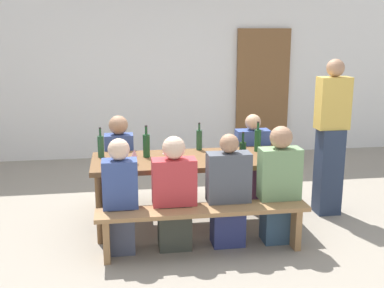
{
  "coord_description": "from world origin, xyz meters",
  "views": [
    {
      "loc": [
        -0.74,
        -4.83,
        2.07
      ],
      "look_at": [
        0.0,
        0.0,
        0.9
      ],
      "focal_mm": 44.63,
      "sensor_mm": 36.0,
      "label": 1
    }
  ],
  "objects_px": {
    "wooden_door": "(262,92)",
    "wine_glass_1": "(134,154)",
    "wine_bottle_3": "(243,153)",
    "seated_guest_near_2": "(228,194)",
    "wine_glass_2": "(165,143)",
    "seated_guest_far_0": "(120,165)",
    "seated_guest_near_1": "(174,196)",
    "bench_far": "(183,174)",
    "seated_guest_near_3": "(279,187)",
    "wine_bottle_2": "(199,139)",
    "tasting_table": "(192,165)",
    "seated_guest_far_1": "(252,162)",
    "wine_bottle_4": "(101,146)",
    "wine_bottle_1": "(258,140)",
    "standing_host": "(331,140)",
    "wine_bottle_0": "(146,145)",
    "wine_glass_0": "(285,152)",
    "seated_guest_near_0": "(121,198)",
    "bench_near": "(203,217)"
  },
  "relations": [
    {
      "from": "wooden_door",
      "to": "tasting_table",
      "type": "distance_m",
      "value": 3.4
    },
    {
      "from": "seated_guest_near_1",
      "to": "wine_bottle_2",
      "type": "bearing_deg",
      "value": -23.84
    },
    {
      "from": "wine_glass_1",
      "to": "seated_guest_far_0",
      "type": "bearing_deg",
      "value": 102.21
    },
    {
      "from": "standing_host",
      "to": "wine_glass_0",
      "type": "bearing_deg",
      "value": 30.89
    },
    {
      "from": "tasting_table",
      "to": "wine_bottle_3",
      "type": "relative_size",
      "value": 6.3
    },
    {
      "from": "wine_bottle_4",
      "to": "seated_guest_near_0",
      "type": "bearing_deg",
      "value": -75.32
    },
    {
      "from": "wine_bottle_0",
      "to": "wine_glass_0",
      "type": "distance_m",
      "value": 1.45
    },
    {
      "from": "tasting_table",
      "to": "wine_bottle_2",
      "type": "distance_m",
      "value": 0.41
    },
    {
      "from": "wine_bottle_3",
      "to": "seated_guest_near_2",
      "type": "bearing_deg",
      "value": -130.87
    },
    {
      "from": "wine_glass_0",
      "to": "wine_glass_1",
      "type": "distance_m",
      "value": 1.53
    },
    {
      "from": "wine_bottle_4",
      "to": "standing_host",
      "type": "height_order",
      "value": "standing_host"
    },
    {
      "from": "wooden_door",
      "to": "wine_bottle_4",
      "type": "relative_size",
      "value": 6.52
    },
    {
      "from": "seated_guest_far_0",
      "to": "wine_glass_1",
      "type": "bearing_deg",
      "value": 12.21
    },
    {
      "from": "seated_guest_far_1",
      "to": "wine_bottle_4",
      "type": "bearing_deg",
      "value": -77.98
    },
    {
      "from": "wine_glass_2",
      "to": "seated_guest_far_0",
      "type": "relative_size",
      "value": 0.15
    },
    {
      "from": "wooden_door",
      "to": "wine_bottle_1",
      "type": "height_order",
      "value": "wooden_door"
    },
    {
      "from": "wine_glass_1",
      "to": "standing_host",
      "type": "relative_size",
      "value": 0.09
    },
    {
      "from": "wine_bottle_2",
      "to": "wine_glass_2",
      "type": "distance_m",
      "value": 0.42
    },
    {
      "from": "bench_far",
      "to": "wine_glass_1",
      "type": "relative_size",
      "value": 13.07
    },
    {
      "from": "tasting_table",
      "to": "standing_host",
      "type": "bearing_deg",
      "value": 3.57
    },
    {
      "from": "tasting_table",
      "to": "wine_glass_2",
      "type": "relative_size",
      "value": 12.44
    },
    {
      "from": "seated_guest_near_1",
      "to": "wine_glass_1",
      "type": "bearing_deg",
      "value": 41.23
    },
    {
      "from": "wine_glass_1",
      "to": "wine_bottle_4",
      "type": "bearing_deg",
      "value": 136.96
    },
    {
      "from": "wine_bottle_3",
      "to": "seated_guest_near_1",
      "type": "bearing_deg",
      "value": -162.77
    },
    {
      "from": "wine_bottle_4",
      "to": "wine_glass_2",
      "type": "height_order",
      "value": "wine_bottle_4"
    },
    {
      "from": "wine_bottle_2",
      "to": "wine_bottle_1",
      "type": "bearing_deg",
      "value": -14.48
    },
    {
      "from": "wine_bottle_0",
      "to": "seated_guest_near_0",
      "type": "distance_m",
      "value": 0.8
    },
    {
      "from": "bench_far",
      "to": "wine_bottle_0",
      "type": "xyz_separation_m",
      "value": [
        -0.47,
        -0.6,
        0.52
      ]
    },
    {
      "from": "wine_glass_0",
      "to": "wine_glass_1",
      "type": "relative_size",
      "value": 0.95
    },
    {
      "from": "wine_bottle_0",
      "to": "wine_glass_0",
      "type": "bearing_deg",
      "value": -16.52
    },
    {
      "from": "wine_bottle_4",
      "to": "seated_guest_near_1",
      "type": "xyz_separation_m",
      "value": [
        0.7,
        -0.72,
        -0.34
      ]
    },
    {
      "from": "wine_glass_2",
      "to": "wine_bottle_3",
      "type": "bearing_deg",
      "value": -36.02
    },
    {
      "from": "tasting_table",
      "to": "seated_guest_far_1",
      "type": "bearing_deg",
      "value": 33.97
    },
    {
      "from": "bench_far",
      "to": "seated_guest_near_3",
      "type": "distance_m",
      "value": 1.49
    },
    {
      "from": "wine_glass_1",
      "to": "seated_guest_near_3",
      "type": "distance_m",
      "value": 1.48
    },
    {
      "from": "standing_host",
      "to": "seated_guest_near_0",
      "type": "bearing_deg",
      "value": 15.41
    },
    {
      "from": "seated_guest_near_2",
      "to": "seated_guest_far_1",
      "type": "height_order",
      "value": "seated_guest_near_2"
    },
    {
      "from": "tasting_table",
      "to": "seated_guest_near_3",
      "type": "relative_size",
      "value": 1.79
    },
    {
      "from": "bench_near",
      "to": "wine_glass_0",
      "type": "relative_size",
      "value": 13.74
    },
    {
      "from": "seated_guest_near_3",
      "to": "wooden_door",
      "type": "bearing_deg",
      "value": -14.15
    },
    {
      "from": "wine_bottle_2",
      "to": "seated_guest_near_2",
      "type": "distance_m",
      "value": 0.96
    },
    {
      "from": "wine_glass_1",
      "to": "standing_host",
      "type": "bearing_deg",
      "value": 6.31
    },
    {
      "from": "wine_bottle_4",
      "to": "wine_glass_0",
      "type": "height_order",
      "value": "wine_bottle_4"
    },
    {
      "from": "wine_bottle_4",
      "to": "seated_guest_near_0",
      "type": "relative_size",
      "value": 0.29
    },
    {
      "from": "tasting_table",
      "to": "seated_guest_near_1",
      "type": "distance_m",
      "value": 0.62
    },
    {
      "from": "wooden_door",
      "to": "wine_glass_1",
      "type": "relative_size",
      "value": 13.7
    },
    {
      "from": "wooden_door",
      "to": "wine_glass_2",
      "type": "relative_size",
      "value": 12.42
    },
    {
      "from": "wine_glass_0",
      "to": "wine_glass_2",
      "type": "relative_size",
      "value": 0.86
    },
    {
      "from": "bench_near",
      "to": "seated_guest_near_3",
      "type": "xyz_separation_m",
      "value": [
        0.78,
        0.15,
        0.21
      ]
    },
    {
      "from": "wine_bottle_3",
      "to": "wine_glass_2",
      "type": "distance_m",
      "value": 0.9
    }
  ]
}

